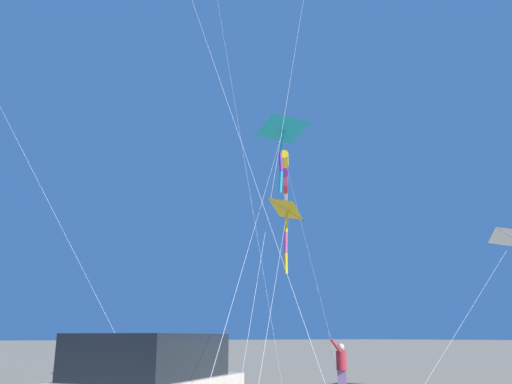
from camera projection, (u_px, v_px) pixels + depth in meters
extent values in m
cube|color=black|center=(151.00, 356.00, 8.48)|extent=(2.86, 3.04, 0.68)
cylinder|color=#335199|center=(148.00, 368.00, 11.86)|extent=(0.39, 0.39, 0.66)
sphere|color=tan|center=(149.00, 347.00, 11.98)|extent=(0.25, 0.25, 0.25)
cylinder|color=#335199|center=(159.00, 345.00, 11.97)|extent=(0.41, 0.13, 0.50)
cylinder|color=#335199|center=(146.00, 345.00, 11.77)|extent=(0.41, 0.13, 0.50)
cylinder|color=silver|center=(223.00, 375.00, 13.97)|extent=(0.35, 0.35, 0.48)
sphere|color=#A37551|center=(223.00, 362.00, 14.06)|extent=(0.18, 0.18, 0.18)
cylinder|color=silver|center=(216.00, 361.00, 14.03)|extent=(0.30, 0.19, 0.37)
cylinder|color=silver|center=(222.00, 360.00, 14.22)|extent=(0.30, 0.19, 0.37)
cube|color=#8E6B9E|center=(342.00, 382.00, 17.41)|extent=(0.31, 0.31, 0.74)
cylinder|color=#B72833|center=(341.00, 360.00, 17.58)|extent=(0.48, 0.48, 0.61)
sphere|color=beige|center=(341.00, 347.00, 17.70)|extent=(0.23, 0.23, 0.23)
cylinder|color=#B72833|center=(336.00, 346.00, 17.59)|extent=(0.33, 0.33, 0.46)
cylinder|color=#B72833|center=(336.00, 346.00, 17.88)|extent=(0.33, 0.33, 0.46)
cylinder|color=white|center=(470.00, 310.00, 15.48)|extent=(1.20, 7.55, 5.09)
cylinder|color=white|center=(239.00, 131.00, 22.88)|extent=(4.70, 0.84, 20.69)
cylinder|color=yellow|center=(284.00, 159.00, 31.93)|extent=(1.46, 1.30, 0.73)
cylinder|color=purple|center=(285.00, 169.00, 33.19)|extent=(1.41, 1.24, 0.65)
cylinder|color=#EF4C93|center=(285.00, 179.00, 34.45)|extent=(1.35, 1.17, 0.58)
cylinder|color=red|center=(285.00, 188.00, 35.71)|extent=(1.30, 1.11, 0.51)
cylinder|color=white|center=(286.00, 196.00, 36.97)|extent=(1.25, 1.05, 0.44)
cylinder|color=white|center=(307.00, 247.00, 25.92)|extent=(7.43, 2.96, 12.07)
cylinder|color=white|center=(194.00, 6.00, 13.82)|extent=(10.78, 0.18, 20.19)
cylinder|color=white|center=(293.00, 65.00, 17.24)|extent=(6.23, 8.16, 20.64)
pyramid|color=yellow|center=(288.00, 207.00, 13.39)|extent=(1.33, 1.12, 0.50)
cylinder|color=black|center=(287.00, 210.00, 13.37)|extent=(0.39, 0.82, 0.55)
cylinder|color=yellow|center=(287.00, 222.00, 13.31)|extent=(0.14, 0.10, 0.52)
cylinder|color=#EF4C93|center=(286.00, 243.00, 13.21)|extent=(0.15, 0.12, 0.52)
cylinder|color=yellow|center=(286.00, 263.00, 13.10)|extent=(0.11, 0.11, 0.51)
cylinder|color=white|center=(272.00, 304.00, 10.52)|extent=(3.28, 3.34, 4.85)
pyramid|color=#1EB7C6|center=(283.00, 128.00, 23.13)|extent=(2.34, 1.97, 0.83)
cylinder|color=black|center=(283.00, 130.00, 23.05)|extent=(0.68, 1.46, 0.88)
cylinder|color=#1EB7C6|center=(281.00, 142.00, 22.92)|extent=(0.30, 0.28, 0.92)
cylinder|color=purple|center=(281.00, 162.00, 22.70)|extent=(0.23, 0.23, 0.91)
cylinder|color=#1EB7C6|center=(281.00, 182.00, 22.49)|extent=(0.25, 0.18, 0.91)
cylinder|color=white|center=(262.00, 203.00, 14.01)|extent=(12.06, 10.55, 10.40)
cylinder|color=white|center=(53.00, 212.00, 13.71)|extent=(6.40, 3.75, 9.84)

